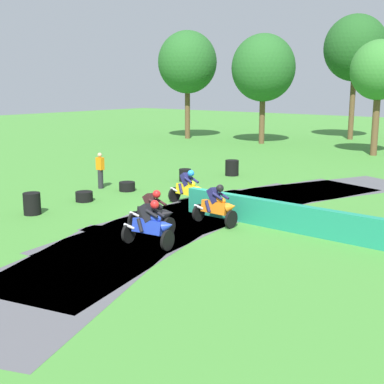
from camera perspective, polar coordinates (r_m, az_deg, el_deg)
ground_plane at (r=19.34m, az=1.11°, el=-2.33°), size 120.00×120.00×0.00m
track_asphalt at (r=18.96m, az=2.60°, el=-2.61°), size 7.23×23.34×0.01m
safety_barrier at (r=16.43m, az=16.36°, el=-3.73°), size 12.15×0.65×0.90m
motorcycle_lead_yellow at (r=20.55m, az=-0.38°, el=0.40°), size 1.71×0.85×1.42m
motorcycle_chase_orange at (r=17.67m, az=2.72°, el=-1.48°), size 1.69×0.72×1.42m
motorcycle_trailing_black at (r=16.76m, az=-4.16°, el=-2.23°), size 1.68×0.77×1.42m
motorcycle_fourth_blue at (r=15.37m, az=-4.47°, el=-3.54°), size 1.68×0.88×1.43m
tire_stack_near at (r=27.29m, az=4.35°, el=2.63°), size 0.69×0.69×0.80m
tire_stack_mid_a at (r=25.63m, az=-0.75°, el=1.84°), size 0.59×0.59×0.60m
tire_stack_mid_b at (r=23.50m, az=-7.04°, el=0.60°), size 0.71×0.71×0.40m
tire_stack_far at (r=21.70m, az=-11.59°, el=-0.48°), size 0.70×0.70×0.40m
tire_stack_extra_a at (r=19.97m, az=-16.93°, el=-1.21°), size 0.62×0.62×0.80m
track_marshal at (r=24.13m, az=-9.90°, el=2.30°), size 0.34×0.24×1.63m
tree_far_left at (r=45.63m, az=-0.50°, el=13.85°), size 4.95×4.95×9.03m
tree_far_right at (r=36.69m, az=19.59°, el=12.26°), size 3.65×3.65×7.44m
tree_mid_rise at (r=46.87m, az=17.28°, el=14.63°), size 5.16×5.16×10.25m
tree_behind_barrier at (r=42.02m, az=7.73°, el=13.15°), size 4.91×4.91×8.43m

